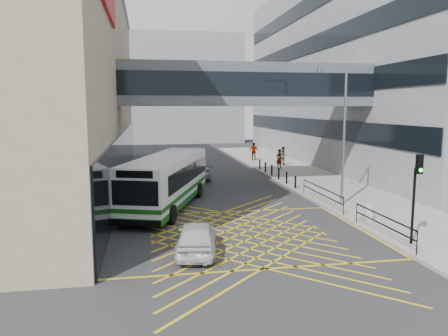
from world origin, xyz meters
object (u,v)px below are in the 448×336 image
pedestrian_a (279,159)px  pedestrian_b (284,156)px  street_lamp (341,128)px  pedestrian_c (254,152)px  car_white (197,237)px  litter_bin (369,212)px  car_dark (169,167)px  car_silver (195,170)px  traffic_light (416,186)px  bus (168,180)px

pedestrian_a → pedestrian_b: bearing=-140.2°
street_lamp → pedestrian_c: bearing=92.9°
car_white → litter_bin: bearing=-151.7°
car_white → car_dark: bearing=-80.7°
street_lamp → pedestrian_a: (1.13, 15.63, -3.63)m
car_silver → traffic_light: bearing=102.8°
car_white → car_dark: 21.84m
pedestrian_b → bus: bearing=-131.4°
pedestrian_a → pedestrian_c: 6.92m
car_silver → pedestrian_c: size_ratio=2.44×
car_dark → traffic_light: (9.09, -22.77, 1.99)m
pedestrian_b → car_white: bearing=-118.9°
bus → car_silver: bearing=93.4°
litter_bin → pedestrian_b: bearing=84.0°
pedestrian_b → street_lamp: bearing=-101.0°
litter_bin → pedestrian_b: (2.23, 21.29, 0.51)m
pedestrian_b → traffic_light: bearing=-99.2°
car_silver → pedestrian_c: bearing=-132.9°
pedestrian_a → car_white: bearing=43.0°
car_silver → traffic_light: traffic_light is taller
pedestrian_a → litter_bin: bearing=64.5°
car_silver → car_white: bearing=77.0°
pedestrian_b → pedestrian_c: size_ratio=0.96×
car_white → pedestrian_b: 27.06m
traffic_light → pedestrian_b: 25.57m
pedestrian_c → pedestrian_b: bearing=132.6°
car_dark → street_lamp: (9.27, -15.07, 4.03)m
traffic_light → litter_bin: traffic_light is taller
traffic_light → pedestrian_a: bearing=79.9°
pedestrian_a → car_dark: bearing=-19.1°
pedestrian_b → pedestrian_a: bearing=-121.8°
traffic_light → pedestrian_b: (2.42, 25.41, -1.58)m
car_dark → traffic_light: bearing=112.6°
pedestrian_a → street_lamp: bearing=63.7°
bus → street_lamp: size_ratio=1.40×
car_white → litter_bin: 9.81m
traffic_light → litter_bin: size_ratio=4.67×
street_lamp → litter_bin: (0.01, -3.58, -4.13)m
car_silver → street_lamp: bearing=114.2°
traffic_light → pedestrian_c: 30.25m
car_white → street_lamp: size_ratio=0.54×
car_white → pedestrian_c: (9.65, 29.28, 0.44)m
pedestrian_b → pedestrian_c: pedestrian_c is taller
traffic_light → street_lamp: size_ratio=0.48×
car_white → traffic_light: 9.34m
car_dark → car_silver: (2.03, -3.03, 0.06)m
car_white → street_lamp: bearing=-134.5°
bus → car_dark: bus is taller
street_lamp → car_white: bearing=-140.0°
bus → street_lamp: (10.01, -1.84, 3.05)m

